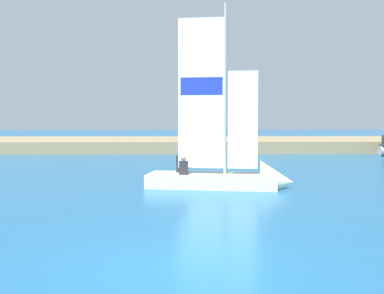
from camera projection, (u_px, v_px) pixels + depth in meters
ground_plane at (175, 270)px, 6.98m from camera, size 200.00×200.00×0.00m
shore_bank at (178, 144)px, 36.00m from camera, size 80.00×10.99×0.80m
sailboat at (236, 175)px, 15.48m from camera, size 5.01×2.26×6.57m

